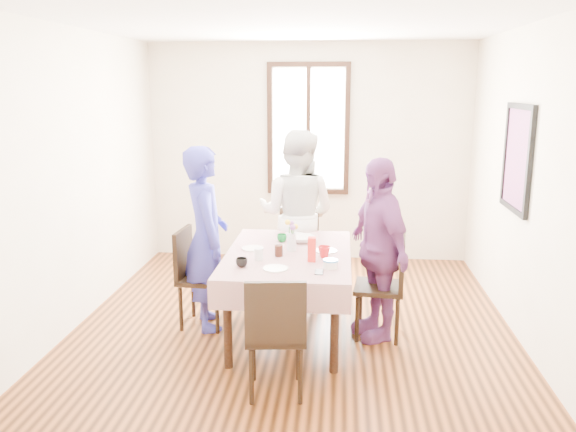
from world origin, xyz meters
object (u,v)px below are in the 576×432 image
object	(u,v)px
person_left	(205,238)
chair_near	(276,333)
chair_left	(204,278)
chair_right	(379,287)
person_right	(378,249)
dining_table	(289,294)
chair_far	(297,254)
person_far	(297,215)

from	to	relation	value
person_left	chair_near	bearing A→B (deg)	-166.46
chair_near	person_left	bearing A→B (deg)	117.59
chair_left	chair_near	size ratio (longest dim) A/B	1.00
chair_near	chair_right	bearing A→B (deg)	46.48
person_right	dining_table	bearing A→B (deg)	-109.32
chair_far	person_left	size ratio (longest dim) A/B	0.54
chair_right	chair_left	bearing A→B (deg)	93.13
dining_table	chair_near	distance (m)	1.01
chair_left	chair_far	distance (m)	1.18
chair_near	person_right	xyz separation A→B (m)	(0.77, 1.05, 0.35)
dining_table	chair_right	distance (m)	0.80
chair_right	chair_far	bearing A→B (deg)	46.01
dining_table	person_right	distance (m)	0.88
dining_table	chair_left	world-z (taller)	chair_left
chair_left	person_far	bearing A→B (deg)	141.47
chair_near	person_far	xyz separation A→B (m)	(0.00, 1.99, 0.42)
chair_left	chair_near	distance (m)	1.39
person_left	person_far	world-z (taller)	person_far
chair_far	person_left	distance (m)	1.22
chair_far	person_right	size ratio (longest dim) A/B	0.57
chair_right	person_left	bearing A→B (deg)	93.08
person_far	person_right	world-z (taller)	person_far
chair_far	person_right	bearing A→B (deg)	130.60
chair_left	chair_right	distance (m)	1.59
dining_table	chair_right	bearing A→B (deg)	3.30
dining_table	chair_right	xyz separation A→B (m)	(0.79, 0.05, 0.08)
chair_right	person_left	distance (m)	1.62
person_right	chair_right	bearing A→B (deg)	67.29
chair_left	chair_near	bearing A→B (deg)	39.28
person_right	person_far	bearing A→B (deg)	-163.34
chair_left	person_right	distance (m)	1.61
chair_far	dining_table	bearing A→B (deg)	91.77
chair_right	chair_far	xyz separation A→B (m)	(-0.79, 0.96, 0.00)
chair_right	person_right	distance (m)	0.35
dining_table	chair_far	world-z (taller)	chair_far
chair_left	person_far	xyz separation A→B (m)	(0.79, 0.85, 0.42)
dining_table	person_right	world-z (taller)	person_right
dining_table	person_right	size ratio (longest dim) A/B	0.91
chair_left	person_right	size ratio (longest dim) A/B	0.57
chair_right	person_right	size ratio (longest dim) A/B	0.57
chair_far	person_far	distance (m)	0.42
person_left	person_right	bearing A→B (deg)	-113.90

